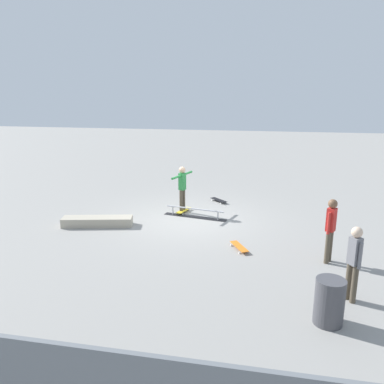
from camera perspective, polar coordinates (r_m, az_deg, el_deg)
name	(u,v)px	position (r m, az deg, el deg)	size (l,w,h in m)	color
ground_plane	(189,219)	(12.70, -0.41, -4.07)	(60.00, 60.00, 0.00)	gray
grind_rail	(195,213)	(12.88, 0.43, -3.18)	(2.18, 0.63, 0.32)	black
skate_ledge	(97,221)	(12.43, -13.81, -4.25)	(2.16, 0.50, 0.28)	#B2A893
skater_main	(182,186)	(13.16, -1.45, 0.86)	(0.47, 1.26, 1.62)	brown
skateboard_main	(184,210)	(13.40, -1.26, -2.74)	(0.41, 0.82, 0.09)	yellow
bystander_grey_shirt	(354,260)	(8.28, 22.80, -9.22)	(0.27, 0.33, 1.57)	brown
bystander_red_shirt	(331,227)	(9.90, 19.79, -4.92)	(0.26, 0.35, 1.61)	brown
loose_skateboard_orange	(239,247)	(10.44, 6.99, -8.00)	(0.56, 0.80, 0.09)	orange
loose_skateboard_black	(219,200)	(14.69, 3.97, -1.19)	(0.71, 0.71, 0.09)	black
trash_bin	(329,302)	(7.58, 19.62, -15.01)	(0.53, 0.53, 0.86)	#47474C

